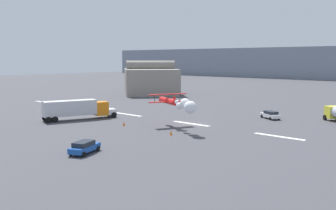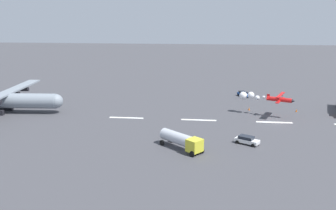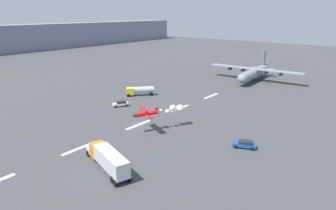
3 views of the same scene
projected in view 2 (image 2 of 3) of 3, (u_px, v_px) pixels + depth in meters
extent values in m
plane|color=#424247|center=(274.00, 122.00, 78.81)|extent=(440.00, 440.00, 0.00)
cube|color=white|center=(274.00, 122.00, 78.81)|extent=(8.00, 0.90, 0.01)
cube|color=white|center=(199.00, 120.00, 80.57)|extent=(8.00, 0.90, 0.01)
cube|color=white|center=(126.00, 118.00, 82.33)|extent=(8.00, 0.90, 0.01)
cylinder|color=gray|center=(5.00, 101.00, 85.93)|extent=(25.54, 5.37, 3.65)
sphere|color=gray|center=(56.00, 101.00, 85.44)|extent=(3.47, 3.47, 3.47)
cube|color=gray|center=(4.00, 94.00, 85.53)|extent=(5.72, 37.30, 0.40)
cylinder|color=black|center=(15.00, 94.00, 90.23)|extent=(2.47, 1.26, 1.10)
cylinder|color=black|center=(24.00, 89.00, 95.63)|extent=(2.47, 1.26, 1.10)
cube|color=black|center=(6.00, 108.00, 88.82)|extent=(3.26, 1.22, 1.20)
cylinder|color=red|center=(279.00, 99.00, 81.74)|extent=(5.60, 3.13, 1.01)
cube|color=red|center=(280.00, 100.00, 81.68)|extent=(3.32, 6.53, 0.12)
cube|color=red|center=(280.00, 95.00, 81.37)|extent=(3.32, 6.53, 0.12)
cylinder|color=black|center=(282.00, 96.00, 83.53)|extent=(0.08, 0.08, 1.27)
cylinder|color=black|center=(278.00, 100.00, 79.52)|extent=(0.08, 0.08, 1.27)
cube|color=red|center=(268.00, 96.00, 82.82)|extent=(0.68, 0.36, 1.10)
cube|color=red|center=(268.00, 98.00, 82.92)|extent=(1.33, 2.08, 0.08)
cone|color=black|center=(293.00, 101.00, 80.24)|extent=(0.98, 1.06, 0.86)
sphere|color=white|center=(264.00, 97.00, 83.47)|extent=(0.70, 0.70, 0.70)
sphere|color=white|center=(257.00, 98.00, 84.54)|extent=(1.10, 1.10, 1.10)
sphere|color=white|center=(251.00, 95.00, 84.95)|extent=(1.61, 1.61, 1.61)
sphere|color=white|center=(243.00, 96.00, 86.03)|extent=(1.93, 1.93, 1.93)
cube|color=yellow|center=(195.00, 145.00, 60.41)|extent=(3.23, 3.25, 2.20)
cylinder|color=#B7BCC6|center=(176.00, 138.00, 63.44)|extent=(6.42, 5.88, 2.10)
cylinder|color=black|center=(202.00, 150.00, 61.07)|extent=(0.97, 0.89, 1.00)
cylinder|color=black|center=(171.00, 140.00, 66.34)|extent=(0.97, 0.89, 1.00)
cylinder|color=black|center=(192.00, 154.00, 59.46)|extent=(0.97, 0.89, 1.00)
cylinder|color=black|center=(162.00, 143.00, 64.73)|extent=(0.97, 0.89, 1.00)
cube|color=#194CA5|center=(243.00, 94.00, 103.77)|extent=(3.40, 4.92, 0.65)
cube|color=#1E232D|center=(243.00, 92.00, 103.81)|extent=(2.57, 3.17, 0.55)
cylinder|color=black|center=(249.00, 96.00, 102.60)|extent=(0.45, 0.68, 0.64)
cylinder|color=black|center=(243.00, 94.00, 105.59)|extent=(0.45, 0.68, 0.64)
cylinder|color=black|center=(243.00, 97.00, 102.12)|extent=(0.45, 0.68, 0.64)
cylinder|color=black|center=(238.00, 94.00, 105.10)|extent=(0.45, 0.68, 0.64)
cube|color=white|center=(247.00, 141.00, 65.39)|extent=(4.72, 3.77, 0.65)
cube|color=#1E232D|center=(246.00, 137.00, 65.35)|extent=(3.12, 2.76, 0.55)
cylinder|color=black|center=(257.00, 143.00, 65.28)|extent=(0.66, 0.51, 0.64)
cylinder|color=black|center=(241.00, 139.00, 67.06)|extent=(0.66, 0.51, 0.64)
cylinder|color=black|center=(253.00, 145.00, 63.88)|extent=(0.66, 0.51, 0.64)
cylinder|color=black|center=(237.00, 142.00, 65.65)|extent=(0.66, 0.51, 0.64)
cone|color=orange|center=(296.00, 110.00, 87.21)|extent=(0.44, 0.44, 0.75)
cone|color=orange|center=(249.00, 109.00, 88.88)|extent=(0.44, 0.44, 0.75)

